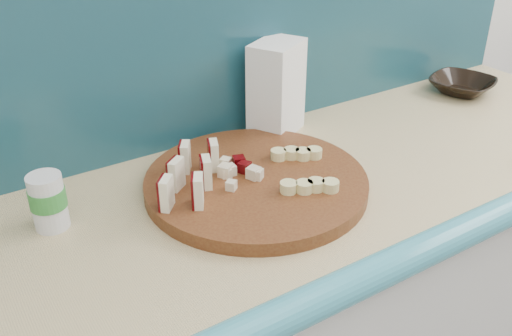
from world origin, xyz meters
name	(u,v)px	position (x,y,z in m)	size (l,w,h in m)	color
backsplash	(153,41)	(0.10, 1.79, 1.16)	(2.20, 0.02, 0.50)	teal
cutting_board	(256,183)	(0.18, 1.53, 0.92)	(0.45, 0.45, 0.03)	#4C2010
apple_wedges	(191,173)	(0.06, 1.56, 0.97)	(0.18, 0.17, 0.06)	#FEF3CB
apple_chunks	(242,173)	(0.16, 1.54, 0.95)	(0.07, 0.07, 0.02)	#FAEBC8
banana_slices	(303,169)	(0.27, 1.48, 0.95)	(0.16, 0.19, 0.02)	#E3D78A
brown_bowl	(462,85)	(0.95, 1.65, 0.93)	(0.17, 0.17, 0.04)	black
flour_bag	(276,88)	(0.37, 1.73, 1.02)	(0.13, 0.09, 0.22)	white
canister	(48,201)	(-0.20, 1.61, 0.96)	(0.06, 0.06, 0.11)	silver
banana_peel	(227,168)	(0.17, 1.62, 0.91)	(0.23, 0.19, 0.01)	gold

